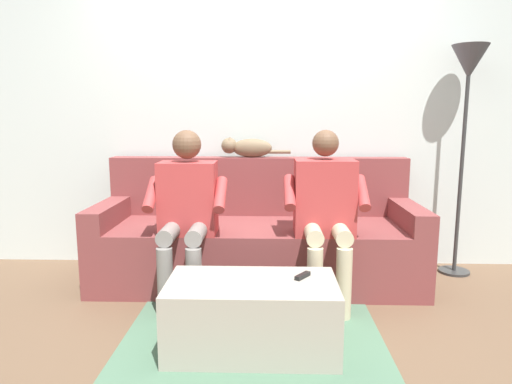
# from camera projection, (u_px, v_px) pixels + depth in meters

# --- Properties ---
(ground_plane) EXTENTS (8.00, 8.00, 0.00)m
(ground_plane) POSITION_uv_depth(u_px,v_px,m) (254.00, 320.00, 2.82)
(ground_plane) COLOR brown
(back_wall) EXTENTS (4.81, 0.06, 2.78)m
(back_wall) POSITION_uv_depth(u_px,v_px,m) (259.00, 99.00, 3.76)
(back_wall) COLOR silver
(back_wall) RESTS_ON ground
(couch) EXTENTS (2.40, 0.85, 0.92)m
(couch) POSITION_uv_depth(u_px,v_px,m) (257.00, 240.00, 3.50)
(couch) COLOR brown
(couch) RESTS_ON ground
(coffee_table) EXTENTS (0.91, 0.50, 0.38)m
(coffee_table) POSITION_uv_depth(u_px,v_px,m) (252.00, 315.00, 2.45)
(coffee_table) COLOR #A89E8E
(coffee_table) RESTS_ON ground
(person_left_seated) EXTENTS (0.55, 0.56, 1.16)m
(person_left_seated) POSITION_uv_depth(u_px,v_px,m) (325.00, 205.00, 3.04)
(person_left_seated) COLOR #B23838
(person_left_seated) RESTS_ON ground
(person_right_seated) EXTENTS (0.54, 0.54, 1.16)m
(person_right_seated) POSITION_uv_depth(u_px,v_px,m) (187.00, 206.00, 3.04)
(person_right_seated) COLOR #B23838
(person_right_seated) RESTS_ON ground
(cat_on_backrest) EXTENTS (0.56, 0.13, 0.16)m
(cat_on_backrest) POSITION_uv_depth(u_px,v_px,m) (246.00, 147.00, 3.67)
(cat_on_backrest) COLOR #756047
(cat_on_backrest) RESTS_ON couch
(remote_white) EXTENTS (0.10, 0.13, 0.02)m
(remote_white) POSITION_uv_depth(u_px,v_px,m) (208.00, 275.00, 2.48)
(remote_white) COLOR white
(remote_white) RESTS_ON coffee_table
(remote_black) EXTENTS (0.09, 0.11, 0.02)m
(remote_black) POSITION_uv_depth(u_px,v_px,m) (303.00, 276.00, 2.47)
(remote_black) COLOR black
(remote_black) RESTS_ON coffee_table
(floor_rug) EXTENTS (1.48, 1.42, 0.01)m
(floor_rug) POSITION_uv_depth(u_px,v_px,m) (253.00, 338.00, 2.59)
(floor_rug) COLOR #4C7056
(floor_rug) RESTS_ON ground
(floor_lamp) EXTENTS (0.27, 0.27, 1.78)m
(floor_lamp) POSITION_uv_depth(u_px,v_px,m) (468.00, 82.00, 3.44)
(floor_lamp) COLOR #2D2D2D
(floor_lamp) RESTS_ON ground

